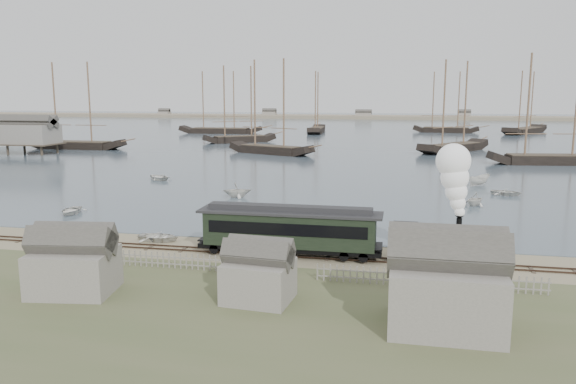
# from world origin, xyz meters

# --- Properties ---
(ground) EXTENTS (600.00, 600.00, 0.00)m
(ground) POSITION_xyz_m (0.00, 0.00, 0.00)
(ground) COLOR tan
(ground) RESTS_ON ground
(harbor_water) EXTENTS (600.00, 336.00, 0.06)m
(harbor_water) POSITION_xyz_m (0.00, 170.00, 0.03)
(harbor_water) COLOR #42515E
(harbor_water) RESTS_ON ground
(rail_track) EXTENTS (120.00, 1.80, 0.16)m
(rail_track) POSITION_xyz_m (0.00, -2.00, 0.04)
(rail_track) COLOR #3D2B21
(rail_track) RESTS_ON ground
(picket_fence_west) EXTENTS (19.00, 0.10, 1.20)m
(picket_fence_west) POSITION_xyz_m (-6.50, -7.00, 0.00)
(picket_fence_west) COLOR gray
(picket_fence_west) RESTS_ON ground
(picket_fence_east) EXTENTS (15.00, 0.10, 1.20)m
(picket_fence_east) POSITION_xyz_m (12.50, -7.50, 0.00)
(picket_fence_east) COLOR gray
(picket_fence_east) RESTS_ON ground
(shed_left) EXTENTS (5.00, 4.00, 4.10)m
(shed_left) POSITION_xyz_m (-10.00, -13.00, 0.00)
(shed_left) COLOR gray
(shed_left) RESTS_ON ground
(shed_mid) EXTENTS (4.00, 3.50, 3.60)m
(shed_mid) POSITION_xyz_m (2.00, -12.00, 0.00)
(shed_mid) COLOR gray
(shed_mid) RESTS_ON ground
(shed_right) EXTENTS (6.00, 5.00, 5.10)m
(shed_right) POSITION_xyz_m (13.00, -14.00, 0.00)
(shed_right) COLOR gray
(shed_right) RESTS_ON ground
(far_spit) EXTENTS (500.00, 20.00, 1.80)m
(far_spit) POSITION_xyz_m (0.00, 250.00, 0.00)
(far_spit) COLOR gray
(far_spit) RESTS_ON ground
(locomotive) EXTENTS (7.02, 2.62, 8.76)m
(locomotive) POSITION_xyz_m (14.04, -2.00, 4.05)
(locomotive) COLOR black
(locomotive) RESTS_ON ground
(passenger_coach) EXTENTS (14.49, 2.79, 3.52)m
(passenger_coach) POSITION_xyz_m (1.93, -2.00, 2.22)
(passenger_coach) COLOR black
(passenger_coach) RESTS_ON ground
(beached_dinghy) EXTENTS (2.71, 3.73, 0.76)m
(beached_dinghy) POSITION_xyz_m (-10.14, 0.12, 0.38)
(beached_dinghy) COLOR silver
(beached_dinghy) RESTS_ON ground
(rowboat_0) EXTENTS (3.96, 3.11, 0.74)m
(rowboat_0) POSITION_xyz_m (-23.99, 8.52, 0.43)
(rowboat_0) COLOR silver
(rowboat_0) RESTS_ON harbor_water
(rowboat_1) EXTENTS (3.91, 4.19, 1.79)m
(rowboat_1) POSITION_xyz_m (-9.42, 21.44, 0.96)
(rowboat_1) COLOR silver
(rowboat_1) RESTS_ON harbor_water
(rowboat_2) EXTENTS (3.93, 1.91, 1.46)m
(rowboat_2) POSITION_xyz_m (5.46, 7.28, 0.79)
(rowboat_2) COLOR silver
(rowboat_2) RESTS_ON harbor_water
(rowboat_3) EXTENTS (3.59, 4.30, 0.77)m
(rowboat_3) POSITION_xyz_m (23.44, 29.62, 0.44)
(rowboat_3) COLOR silver
(rowboat_3) RESTS_ON harbor_water
(rowboat_4) EXTENTS (3.78, 3.75, 1.51)m
(rowboat_4) POSITION_xyz_m (18.73, 21.78, 0.81)
(rowboat_4) COLOR silver
(rowboat_4) RESTS_ON harbor_water
(rowboat_5) EXTENTS (3.80, 3.94, 1.54)m
(rowboat_5) POSITION_xyz_m (21.03, 36.96, 0.83)
(rowboat_5) COLOR silver
(rowboat_5) RESTS_ON harbor_water
(rowboat_6) EXTENTS (4.86, 5.12, 0.86)m
(rowboat_6) POSITION_xyz_m (-25.16, 33.00, 0.49)
(rowboat_6) COLOR silver
(rowboat_6) RESTS_ON harbor_water
(schooner_0) EXTENTS (23.57, 5.89, 20.00)m
(schooner_0) POSITION_xyz_m (-64.19, 73.97, 10.06)
(schooner_0) COLOR black
(schooner_0) RESTS_ON harbor_water
(schooner_1) EXTENTS (18.23, 14.90, 20.00)m
(schooner_1) POSITION_xyz_m (-31.75, 98.33, 10.06)
(schooner_1) COLOR black
(schooner_1) RESTS_ON harbor_water
(schooner_2) EXTENTS (20.16, 12.34, 20.00)m
(schooner_2) POSITION_xyz_m (-17.17, 72.18, 10.06)
(schooner_2) COLOR black
(schooner_2) RESTS_ON harbor_water
(schooner_3) EXTENTS (17.41, 21.09, 20.00)m
(schooner_3) POSITION_xyz_m (21.60, 84.99, 10.06)
(schooner_3) COLOR black
(schooner_3) RESTS_ON harbor_water
(schooner_4) EXTENTS (22.28, 7.85, 20.00)m
(schooner_4) POSITION_xyz_m (36.85, 64.73, 10.06)
(schooner_4) COLOR black
(schooner_4) RESTS_ON harbor_water
(schooner_6) EXTENTS (26.93, 7.29, 20.00)m
(schooner_6) POSITION_xyz_m (-47.73, 130.46, 10.06)
(schooner_6) COLOR black
(schooner_6) RESTS_ON harbor_water
(schooner_7) EXTENTS (5.99, 21.29, 20.00)m
(schooner_7) POSITION_xyz_m (-17.55, 139.29, 10.06)
(schooner_7) COLOR black
(schooner_7) RESTS_ON harbor_water
(schooner_8) EXTENTS (21.48, 7.13, 20.00)m
(schooner_8) POSITION_xyz_m (24.26, 148.97, 10.06)
(schooner_8) COLOR black
(schooner_8) RESTS_ON harbor_water
(schooner_9) EXTENTS (18.77, 25.63, 20.00)m
(schooner_9) POSITION_xyz_m (49.24, 150.70, 10.06)
(schooner_9) COLOR black
(schooner_9) RESTS_ON harbor_water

